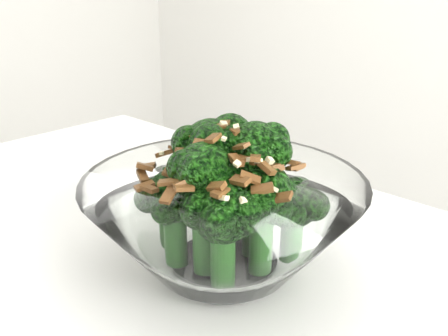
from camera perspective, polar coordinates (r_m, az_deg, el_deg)
The scene contains 1 object.
broccoli_dish at distance 0.45m, azimuth 0.06°, elevation -5.50°, with size 0.25×0.25×0.15m.
Camera 1 is at (0.15, -0.22, 1.01)m, focal length 40.00 mm.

